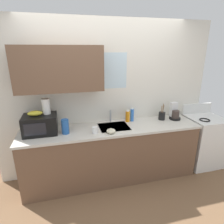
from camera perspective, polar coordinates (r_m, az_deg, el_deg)
The scene contains 14 objects.
kitchen_wall_assembly at distance 3.04m, azimuth -4.18°, elevation 5.44°, with size 3.52×0.42×2.50m.
counter_unit at distance 3.13m, azimuth 0.01°, elevation -12.12°, with size 2.75×0.63×0.90m.
sink_faucet at distance 3.11m, azimuth -0.47°, elevation -1.20°, with size 0.03×0.03×0.20m, color #B2B5BA.
stove_range at distance 3.88m, azimuth 25.65°, elevation -7.71°, with size 0.60×0.60×1.08m.
microwave at distance 2.87m, azimuth -20.83°, elevation -3.51°, with size 0.46×0.35×0.27m.
banana_bunch at distance 2.82m, azimuth -22.21°, elevation -0.36°, with size 0.20×0.11×0.07m, color gold.
paper_towel_roll at distance 2.83m, azimuth -19.28°, elevation 1.63°, with size 0.11×0.11×0.22m, color white.
coffee_maker at distance 3.42m, azimuth 18.31°, elevation -0.25°, with size 0.19×0.21×0.28m.
dish_soap_bottle_orange at distance 3.14m, azimuth 4.76°, elevation -1.12°, with size 0.07×0.07×0.21m.
dish_soap_bottle_blue at distance 3.16m, azimuth 6.07°, elevation -0.72°, with size 0.06×0.06×0.25m.
cereal_canister at distance 2.76m, azimuth -13.94°, elevation -4.29°, with size 0.10×0.10×0.21m, color #2659A5.
mug_white at distance 2.73m, azimuth -5.10°, elevation -5.41°, with size 0.08×0.08×0.10m, color white.
utensil_crock at distance 3.33m, azimuth 14.80°, elevation -1.08°, with size 0.11×0.11×0.29m.
small_bowl at distance 2.72m, azimuth -0.29°, elevation -5.75°, with size 0.13×0.13×0.07m, color beige.
Camera 1 is at (-0.67, -2.61, 2.05)m, focal length 30.30 mm.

